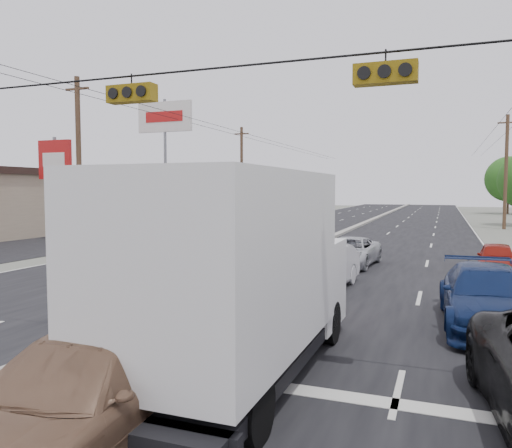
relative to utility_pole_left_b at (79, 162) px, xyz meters
The scene contains 24 objects.
ground 20.18m from the utility_pole_left_b, 50.19° to the right, with size 200.00×200.00×0.00m, color #606356.
road_surface 20.18m from the utility_pole_left_b, 50.19° to the left, with size 20.00×160.00×0.02m, color black.
center_median 20.16m from the utility_pole_left_b, 50.19° to the left, with size 0.50×160.00×0.20m, color gray.
strip_mall 17.03m from the utility_pole_left_b, 143.47° to the left, with size 12.00×42.00×4.60m, color tan.
parking_lot 12.10m from the utility_pole_left_b, 114.23° to the left, with size 10.00×42.00×0.02m, color black.
utility_pole_left_b is the anchor object (origin of this frame).
utility_pole_left_c 25.00m from the utility_pole_left_b, 90.00° to the left, with size 1.60×0.30×10.00m.
utility_pole_right_c 35.36m from the utility_pole_left_b, 45.00° to the left, with size 1.60×0.30×10.00m.
traffic_signals 20.45m from the utility_pole_left_b, 47.18° to the right, with size 25.00×0.30×0.54m.
pole_sign_mid 5.41m from the utility_pole_left_b, 146.31° to the left, with size 2.60×0.25×7.00m.
pole_sign_billboard 13.68m from the utility_pole_left_b, 98.75° to the left, with size 5.00×0.25×11.00m.
pole_sign_far 25.25m from the utility_pole_left_b, 97.97° to the left, with size 2.20×0.25×6.00m.
tree_left_far 46.01m from the utility_pole_left_b, 101.92° to the left, with size 4.80×4.80×6.12m.
tree_right_far 61.95m from the utility_pole_left_b, 62.61° to the left, with size 6.40×6.40×8.16m.
box_truck 22.67m from the utility_pole_left_b, 42.85° to the right, with size 2.71×7.55×3.83m.
tan_sedan 24.45m from the utility_pole_left_b, 49.90° to the right, with size 2.19×5.38×1.56m, color brown.
red_sedan 18.56m from the utility_pole_left_b, 32.44° to the right, with size 1.58×4.54×1.50m, color #AE240A.
queue_car_a 15.32m from the utility_pole_left_b, 18.79° to the right, with size 1.72×4.26×1.45m, color black.
queue_car_b 17.91m from the utility_pole_left_b, 22.97° to the right, with size 1.64×4.70×1.55m, color white.
queue_car_c 16.64m from the utility_pole_left_b, ahead, with size 2.15×4.66×1.30m, color #B6B9BE.
queue_car_d 23.70m from the utility_pole_left_b, 25.37° to the right, with size 2.16×5.32×1.55m, color #0F204E.
queue_car_e 22.56m from the utility_pole_left_b, ahead, with size 1.50×3.73×1.27m, color maroon.
oncoming_near 10.90m from the utility_pole_left_b, 18.30° to the right, with size 2.11×5.20×1.51m, color black.
oncoming_far 14.47m from the utility_pole_left_b, 36.35° to the left, with size 2.27×4.92×1.37m, color silver.
Camera 1 is at (7.46, -8.69, 3.52)m, focal length 35.00 mm.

